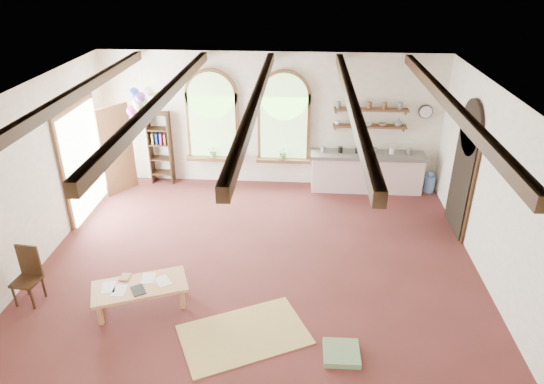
# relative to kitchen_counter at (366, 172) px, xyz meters

# --- Properties ---
(floor) EXTENTS (8.00, 8.00, 0.00)m
(floor) POSITION_rel_kitchen_counter_xyz_m (-2.30, -3.20, -0.48)
(floor) COLOR #5A2525
(floor) RESTS_ON ground
(ceiling_beams) EXTENTS (6.20, 6.80, 0.18)m
(ceiling_beams) POSITION_rel_kitchen_counter_xyz_m (-2.30, -3.20, 2.62)
(ceiling_beams) COLOR #332110
(ceiling_beams) RESTS_ON ceiling
(window_left) EXTENTS (1.30, 0.28, 2.20)m
(window_left) POSITION_rel_kitchen_counter_xyz_m (-3.70, 0.23, 1.16)
(window_left) COLOR brown
(window_left) RESTS_ON floor
(window_right) EXTENTS (1.30, 0.28, 2.20)m
(window_right) POSITION_rel_kitchen_counter_xyz_m (-2.00, 0.23, 1.16)
(window_right) COLOR brown
(window_right) RESTS_ON floor
(left_doorway) EXTENTS (0.10, 1.90, 2.50)m
(left_doorway) POSITION_rel_kitchen_counter_xyz_m (-6.25, -1.40, 0.67)
(left_doorway) COLOR brown
(left_doorway) RESTS_ON floor
(right_doorway) EXTENTS (0.10, 1.30, 2.40)m
(right_doorway) POSITION_rel_kitchen_counter_xyz_m (1.65, -1.70, 0.62)
(right_doorway) COLOR black
(right_doorway) RESTS_ON floor
(kitchen_counter) EXTENTS (2.68, 0.62, 0.94)m
(kitchen_counter) POSITION_rel_kitchen_counter_xyz_m (0.00, 0.00, 0.00)
(kitchen_counter) COLOR beige
(kitchen_counter) RESTS_ON floor
(wall_shelf_lower) EXTENTS (1.70, 0.24, 0.04)m
(wall_shelf_lower) POSITION_rel_kitchen_counter_xyz_m (0.00, 0.18, 1.07)
(wall_shelf_lower) COLOR brown
(wall_shelf_lower) RESTS_ON wall_back
(wall_shelf_upper) EXTENTS (1.70, 0.24, 0.04)m
(wall_shelf_upper) POSITION_rel_kitchen_counter_xyz_m (0.00, 0.18, 1.47)
(wall_shelf_upper) COLOR brown
(wall_shelf_upper) RESTS_ON wall_back
(wall_clock) EXTENTS (0.32, 0.04, 0.32)m
(wall_clock) POSITION_rel_kitchen_counter_xyz_m (1.25, 0.25, 1.42)
(wall_clock) COLOR black
(wall_clock) RESTS_ON wall_back
(bookshelf) EXTENTS (0.53, 0.32, 1.80)m
(bookshelf) POSITION_rel_kitchen_counter_xyz_m (-5.00, 0.12, 0.42)
(bookshelf) COLOR #332110
(bookshelf) RESTS_ON floor
(coffee_table) EXTENTS (1.62, 1.17, 0.42)m
(coffee_table) POSITION_rel_kitchen_counter_xyz_m (-4.08, -4.61, -0.10)
(coffee_table) COLOR tan
(coffee_table) RESTS_ON floor
(side_chair) EXTENTS (0.43, 0.43, 0.98)m
(side_chair) POSITION_rel_kitchen_counter_xyz_m (-5.95, -4.59, -0.19)
(side_chair) COLOR #332110
(side_chair) RESTS_ON floor
(floor_mat) EXTENTS (2.17, 1.84, 0.02)m
(floor_mat) POSITION_rel_kitchen_counter_xyz_m (-2.34, -5.16, -0.47)
(floor_mat) COLOR #D7B76B
(floor_mat) RESTS_ON floor
(floor_cushion) EXTENTS (0.52, 0.52, 0.09)m
(floor_cushion) POSITION_rel_kitchen_counter_xyz_m (-0.90, -5.48, -0.43)
(floor_cushion) COLOR #698D61
(floor_cushion) RESTS_ON floor
(water_jug_a) EXTENTS (0.31, 0.31, 0.61)m
(water_jug_a) POSITION_rel_kitchen_counter_xyz_m (0.80, -0.00, -0.21)
(water_jug_a) COLOR #5D85C7
(water_jug_a) RESTS_ON floor
(water_jug_b) EXTENTS (0.26, 0.26, 0.51)m
(water_jug_b) POSITION_rel_kitchen_counter_xyz_m (1.52, 0.00, -0.26)
(water_jug_b) COLOR #5D85C7
(water_jug_b) RESTS_ON floor
(balloon_cluster) EXTENTS (0.73, 0.78, 1.14)m
(balloon_cluster) POSITION_rel_kitchen_counter_xyz_m (-4.90, -0.90, 1.86)
(balloon_cluster) COLOR silver
(balloon_cluster) RESTS_ON floor
(table_book) EXTENTS (0.16, 0.23, 0.02)m
(table_book) POSITION_rel_kitchen_counter_xyz_m (-4.46, -4.42, -0.04)
(table_book) COLOR olive
(table_book) RESTS_ON coffee_table
(tablet) EXTENTS (0.31, 0.34, 0.01)m
(tablet) POSITION_rel_kitchen_counter_xyz_m (-4.06, -4.74, -0.05)
(tablet) COLOR black
(tablet) RESTS_ON coffee_table
(potted_plant_left) EXTENTS (0.27, 0.23, 0.30)m
(potted_plant_left) POSITION_rel_kitchen_counter_xyz_m (-3.70, 0.12, 0.37)
(potted_plant_left) COLOR #598C4C
(potted_plant_left) RESTS_ON window_left
(potted_plant_right) EXTENTS (0.27, 0.23, 0.30)m
(potted_plant_right) POSITION_rel_kitchen_counter_xyz_m (-2.00, 0.12, 0.37)
(potted_plant_right) COLOR #598C4C
(potted_plant_right) RESTS_ON window_right
(shelf_cup_a) EXTENTS (0.12, 0.10, 0.10)m
(shelf_cup_a) POSITION_rel_kitchen_counter_xyz_m (-0.75, 0.18, 1.14)
(shelf_cup_a) COLOR white
(shelf_cup_a) RESTS_ON wall_shelf_lower
(shelf_cup_b) EXTENTS (0.10, 0.10, 0.09)m
(shelf_cup_b) POSITION_rel_kitchen_counter_xyz_m (-0.40, 0.18, 1.14)
(shelf_cup_b) COLOR beige
(shelf_cup_b) RESTS_ON wall_shelf_lower
(shelf_bowl_a) EXTENTS (0.22, 0.22, 0.05)m
(shelf_bowl_a) POSITION_rel_kitchen_counter_xyz_m (-0.05, 0.18, 1.12)
(shelf_bowl_a) COLOR beige
(shelf_bowl_a) RESTS_ON wall_shelf_lower
(shelf_bowl_b) EXTENTS (0.20, 0.20, 0.06)m
(shelf_bowl_b) POSITION_rel_kitchen_counter_xyz_m (0.30, 0.18, 1.12)
(shelf_bowl_b) COLOR #8C664C
(shelf_bowl_b) RESTS_ON wall_shelf_lower
(shelf_vase) EXTENTS (0.18, 0.18, 0.19)m
(shelf_vase) POSITION_rel_kitchen_counter_xyz_m (0.65, 0.18, 1.19)
(shelf_vase) COLOR slate
(shelf_vase) RESTS_ON wall_shelf_lower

